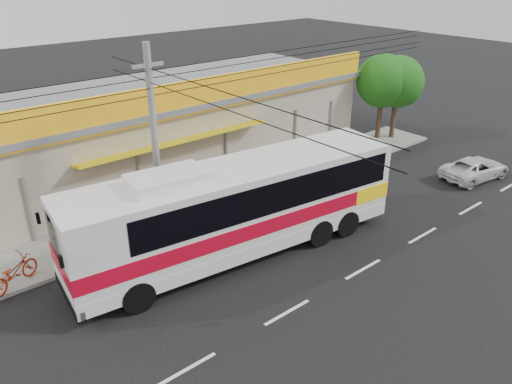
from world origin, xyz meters
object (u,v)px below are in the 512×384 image
at_px(motorbike_red, 13,273).
at_px(tree_far, 399,83).
at_px(coach_bus, 243,203).
at_px(utility_pole, 149,82).
at_px(white_car, 475,168).
at_px(motorbike_dark, 82,218).
at_px(tree_near, 385,83).

distance_m(motorbike_red, tree_far, 24.31).
height_order(coach_bus, utility_pole, utility_pole).
height_order(white_car, tree_far, tree_far).
relative_size(coach_bus, utility_pole, 0.40).
bearing_deg(white_car, tree_far, -8.72).
distance_m(motorbike_dark, tree_near, 19.94).
xyz_separation_m(coach_bus, motorbike_red, (-7.85, 3.26, -1.52)).
distance_m(white_car, tree_near, 7.99).
bearing_deg(coach_bus, motorbike_red, 164.38).
xyz_separation_m(coach_bus, white_car, (14.21, -2.19, -1.65)).
height_order(motorbike_red, tree_far, tree_far).
height_order(utility_pole, tree_far, utility_pole).
xyz_separation_m(motorbike_dark, tree_far, (20.55, -1.21, 2.99)).
relative_size(white_car, tree_near, 0.74).
distance_m(motorbike_red, utility_pole, 8.37).
relative_size(motorbike_red, white_car, 0.51).
bearing_deg(utility_pole, motorbike_red, 174.82).
xyz_separation_m(motorbike_dark, utility_pole, (2.22, -3.04, 6.08)).
height_order(coach_bus, motorbike_red, coach_bus).
bearing_deg(motorbike_red, white_car, -132.13).
bearing_deg(utility_pole, white_car, -16.83).
distance_m(motorbike_red, white_car, 22.72).
distance_m(coach_bus, utility_pole, 5.68).
relative_size(tree_near, tree_far, 1.02).
distance_m(white_car, utility_pole, 18.10).
bearing_deg(motorbike_red, utility_pole, -123.43).
distance_m(white_car, tree_far, 7.70).
bearing_deg(coach_bus, motorbike_dark, 133.60).
height_order(motorbike_red, motorbike_dark, motorbike_red).
bearing_deg(white_car, motorbike_dark, 74.81).
bearing_deg(tree_near, utility_pole, -172.47).
relative_size(white_car, utility_pole, 0.12).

